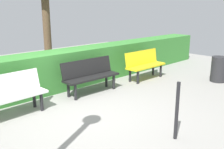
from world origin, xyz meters
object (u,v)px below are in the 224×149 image
Objects in this scene: bench_yellow at (144,64)px; trash_bin at (219,69)px; bench_white at (7,94)px; bench_black at (90,74)px.

bench_yellow is 1.90× the size of trash_bin.
bench_yellow is 0.90× the size of bench_white.
bench_white is (4.20, -0.10, 0.00)m from bench_yellow.
bench_yellow is at bearing 177.16° from bench_black.
bench_white is at bearing -1.46° from bench_yellow.
bench_black is at bearing -4.14° from bench_yellow.
trash_bin is (-5.54, 1.82, -0.11)m from bench_white.
bench_yellow is 4.20m from bench_white.
bench_white is 2.11× the size of trash_bin.
bench_yellow is at bearing 176.11° from bench_white.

